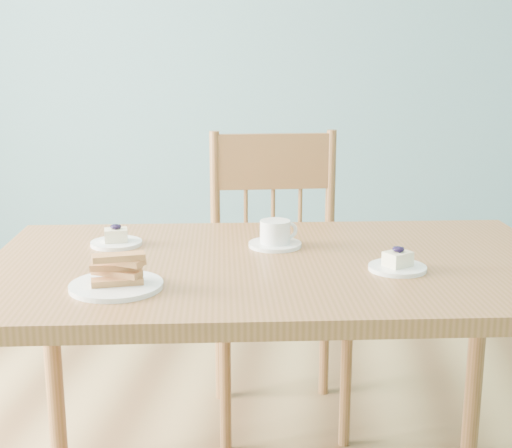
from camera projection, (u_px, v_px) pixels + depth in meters
The scene contains 7 objects.
room at pixel (86, 27), 1.51m from camera, with size 5.01×5.01×2.71m.
dining_table at pixel (277, 290), 1.82m from camera, with size 1.57×1.05×0.78m.
dining_chair at pixel (278, 278), 2.51m from camera, with size 0.55×0.53×1.03m.
cheesecake_plate_near at pixel (398, 264), 1.72m from camera, with size 0.14×0.14×0.06m.
cheesecake_plate_far at pixel (116, 240), 1.94m from camera, with size 0.14×0.14×0.06m.
coffee_cup at pixel (276, 235), 1.93m from camera, with size 0.14×0.14×0.07m.
biscotti_plate at pixel (116, 277), 1.59m from camera, with size 0.21×0.21×0.08m.
Camera 1 is at (0.52, -1.53, 1.30)m, focal length 50.00 mm.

